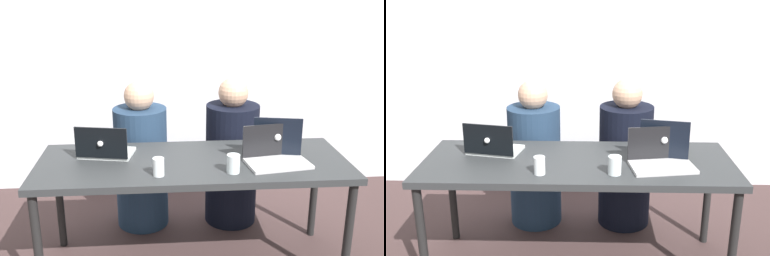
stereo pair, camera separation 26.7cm
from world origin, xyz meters
The scene contains 9 objects.
back_wall centered at (0.00, 1.28, 1.18)m, with size 4.77×0.10×2.36m, color silver.
desk centered at (0.00, 0.00, 0.65)m, with size 1.83×0.68×0.71m.
person_on_left centered at (-0.33, 0.56, 0.48)m, with size 0.46×0.46×1.08m.
person_on_right centered at (0.33, 0.56, 0.48)m, with size 0.44×0.44×1.09m.
laptop_front_right centered at (0.48, -0.07, 0.76)m, with size 0.39×0.28×0.21m.
laptop_back_right centered at (0.52, 0.10, 0.77)m, with size 0.33×0.31×0.25m.
laptop_back_left centered at (-0.52, 0.10, 0.76)m, with size 0.35×0.27×0.20m.
water_glass_right centered at (0.21, -0.19, 0.76)m, with size 0.07×0.07×0.10m.
water_glass_left centered at (-0.20, -0.20, 0.76)m, with size 0.06×0.06×0.10m.
Camera 2 is at (0.07, -2.47, 1.71)m, focal length 42.00 mm.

